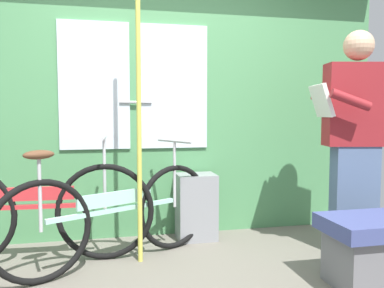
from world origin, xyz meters
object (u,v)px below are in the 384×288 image
bicycle_near_door (115,215)px  passenger_reading_newspaper (355,137)px  trash_bin_by_wall (196,206)px  bench_seat_corner (378,249)px  handrail_pole (139,106)px  bicycle_leaning_behind (35,212)px

bicycle_near_door → passenger_reading_newspaper: size_ratio=0.91×
trash_bin_by_wall → bench_seat_corner: (0.93, -1.19, -0.05)m
bicycle_near_door → bench_seat_corner: (1.65, -0.74, -0.13)m
bicycle_near_door → trash_bin_by_wall: 0.86m
bicycle_near_door → handrail_pole: size_ratio=0.69×
passenger_reading_newspaper → trash_bin_by_wall: passenger_reading_newspaper is taller
bicycle_leaning_behind → trash_bin_by_wall: (1.29, 0.32, -0.10)m
bench_seat_corner → trash_bin_by_wall: bearing=128.0°
passenger_reading_newspaper → handrail_pole: bearing=6.2°
passenger_reading_newspaper → trash_bin_by_wall: size_ratio=3.03×
bicycle_near_door → handrail_pole: handrail_pole is taller
passenger_reading_newspaper → trash_bin_by_wall: 1.44m
bicycle_leaning_behind → passenger_reading_newspaper: (2.44, -0.29, 0.54)m
bicycle_near_door → bicycle_leaning_behind: 0.59m
bicycle_leaning_behind → passenger_reading_newspaper: size_ratio=0.99×
handrail_pole → bench_seat_corner: bearing=-27.2°
trash_bin_by_wall → bicycle_near_door: bearing=-147.7°
bench_seat_corner → bicycle_leaning_behind: bearing=158.5°
trash_bin_by_wall → passenger_reading_newspaper: bearing=-27.9°
bicycle_near_door → bicycle_leaning_behind: (-0.57, 0.14, 0.02)m
bicycle_leaning_behind → handrail_pole: 1.09m
trash_bin_by_wall → handrail_pole: 1.12m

